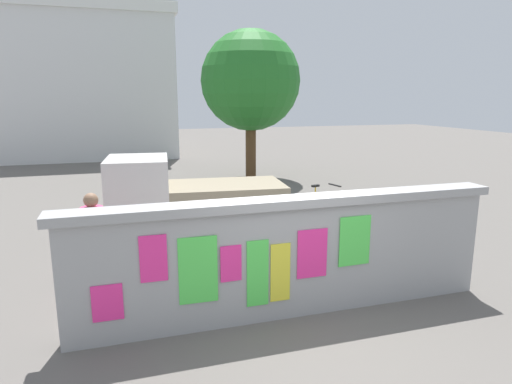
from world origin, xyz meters
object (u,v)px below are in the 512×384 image
at_px(bicycle_near, 320,208).
at_px(tree_roadside, 251,81).
at_px(auto_rickshaw_truck, 188,201).
at_px(person_walking, 93,233).
at_px(motorcycle, 372,240).

bearing_deg(bicycle_near, tree_roadside, 89.06).
relative_size(bicycle_near, tree_roadside, 0.30).
bearing_deg(auto_rickshaw_truck, bicycle_near, 11.23).
xyz_separation_m(bicycle_near, tree_roadside, (0.10, 6.37, 3.24)).
relative_size(auto_rickshaw_truck, bicycle_near, 2.24).
distance_m(bicycle_near, tree_roadside, 7.15).
bearing_deg(auto_rickshaw_truck, person_walking, -130.73).
bearing_deg(motorcycle, tree_roadside, 87.48).
height_order(motorcycle, person_walking, person_walking).
relative_size(auto_rickshaw_truck, tree_roadside, 0.68).
relative_size(auto_rickshaw_truck, motorcycle, 1.96).
height_order(auto_rickshaw_truck, person_walking, auto_rickshaw_truck).
bearing_deg(tree_roadside, bicycle_near, -90.94).
bearing_deg(tree_roadside, auto_rickshaw_truck, -116.04).
height_order(auto_rickshaw_truck, bicycle_near, auto_rickshaw_truck).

